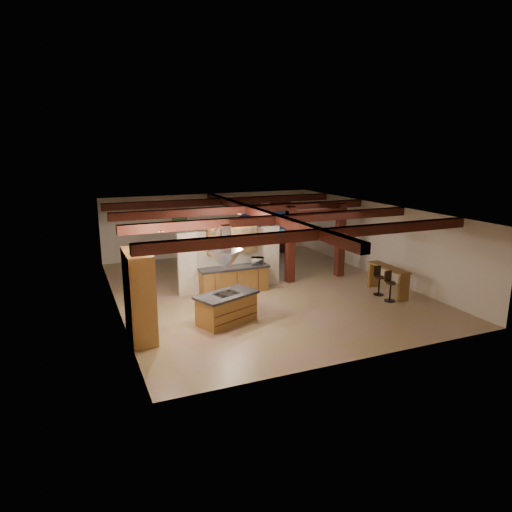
% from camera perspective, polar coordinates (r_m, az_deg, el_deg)
% --- Properties ---
extents(ground, '(12.00, 12.00, 0.00)m').
position_cam_1_polar(ground, '(16.52, 0.66, -4.24)').
color(ground, tan).
rests_on(ground, ground).
extents(room_walls, '(12.00, 12.00, 12.00)m').
position_cam_1_polar(room_walls, '(16.06, 0.68, 1.82)').
color(room_walls, silver).
rests_on(room_walls, ground).
extents(ceiling_beams, '(10.00, 12.00, 0.28)m').
position_cam_1_polar(ceiling_beams, '(15.89, 0.69, 5.28)').
color(ceiling_beams, '#3F160F').
rests_on(ceiling_beams, room_walls).
extents(timber_posts, '(2.50, 0.30, 2.90)m').
position_cam_1_polar(timber_posts, '(17.62, 7.51, 2.70)').
color(timber_posts, '#3F160F').
rests_on(timber_posts, ground).
extents(partition_wall, '(3.80, 0.18, 2.20)m').
position_cam_1_polar(partition_wall, '(16.31, -3.25, -0.47)').
color(partition_wall, silver).
rests_on(partition_wall, ground).
extents(pantry_cabinet, '(0.67, 1.60, 2.40)m').
position_cam_1_polar(pantry_cabinet, '(12.54, -14.37, -4.79)').
color(pantry_cabinet, olive).
rests_on(pantry_cabinet, ground).
extents(back_counter, '(2.50, 0.66, 0.94)m').
position_cam_1_polar(back_counter, '(16.12, -2.75, -2.94)').
color(back_counter, olive).
rests_on(back_counter, ground).
extents(upper_display_cabinet, '(1.80, 0.36, 0.95)m').
position_cam_1_polar(upper_display_cabinet, '(15.97, -3.06, 1.98)').
color(upper_display_cabinet, olive).
rests_on(upper_display_cabinet, partition_wall).
extents(range_hood, '(1.10, 1.10, 1.40)m').
position_cam_1_polar(range_hood, '(13.07, -3.77, -0.97)').
color(range_hood, silver).
rests_on(range_hood, room_walls).
extents(back_windows, '(2.70, 0.07, 1.70)m').
position_cam_1_polar(back_windows, '(22.57, 1.20, 4.53)').
color(back_windows, '#3F160F').
rests_on(back_windows, room_walls).
extents(framed_art, '(0.65, 0.05, 0.85)m').
position_cam_1_polar(framed_art, '(21.18, -9.52, 4.29)').
color(framed_art, '#3F160F').
rests_on(framed_art, room_walls).
extents(recessed_cans, '(3.16, 2.46, 0.03)m').
position_cam_1_polar(recessed_cans, '(13.22, -6.07, 3.98)').
color(recessed_cans, silver).
rests_on(recessed_cans, room_walls).
extents(kitchen_island, '(2.03, 1.56, 0.90)m').
position_cam_1_polar(kitchen_island, '(13.46, -3.68, -6.46)').
color(kitchen_island, olive).
rests_on(kitchen_island, ground).
extents(dining_table, '(1.97, 1.38, 0.63)m').
position_cam_1_polar(dining_table, '(18.87, -0.85, -0.96)').
color(dining_table, '#3A1A0E').
rests_on(dining_table, ground).
extents(sofa, '(2.25, 0.98, 0.65)m').
position_cam_1_polar(sofa, '(22.24, 0.71, 1.31)').
color(sofa, black).
rests_on(sofa, ground).
extents(microwave, '(0.53, 0.46, 0.25)m').
position_cam_1_polar(microwave, '(16.29, 0.20, -0.61)').
color(microwave, silver).
rests_on(microwave, back_counter).
extents(bar_counter, '(0.49, 1.85, 0.97)m').
position_cam_1_polar(bar_counter, '(16.59, 16.20, -2.36)').
color(bar_counter, olive).
rests_on(bar_counter, ground).
extents(side_table, '(0.47, 0.47, 0.56)m').
position_cam_1_polar(side_table, '(22.89, 4.19, 1.52)').
color(side_table, '#3F160F').
rests_on(side_table, ground).
extents(table_lamp, '(0.27, 0.27, 0.32)m').
position_cam_1_polar(table_lamp, '(22.79, 4.21, 2.76)').
color(table_lamp, black).
rests_on(table_lamp, side_table).
extents(bar_stool_a, '(0.36, 0.36, 1.02)m').
position_cam_1_polar(bar_stool_a, '(15.85, 16.38, -3.63)').
color(bar_stool_a, black).
rests_on(bar_stool_a, ground).
extents(bar_stool_b, '(0.35, 0.35, 1.01)m').
position_cam_1_polar(bar_stool_b, '(16.40, 15.08, -2.97)').
color(bar_stool_b, black).
rests_on(bar_stool_b, ground).
extents(dining_chairs, '(2.41, 2.41, 1.19)m').
position_cam_1_polar(dining_chairs, '(18.80, -0.86, -0.10)').
color(dining_chairs, '#3F160F').
rests_on(dining_chairs, ground).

